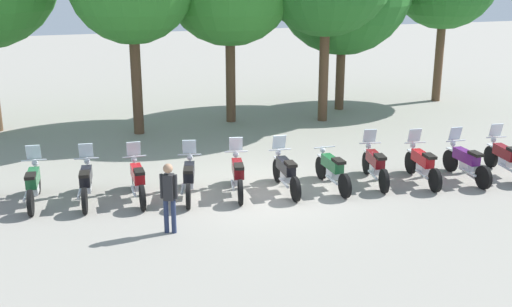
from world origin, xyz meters
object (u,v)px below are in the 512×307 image
at_px(motorcycle_3, 138,180).
at_px(motorcycle_7, 332,170).
at_px(motorcycle_1, 33,184).
at_px(motorcycle_8, 375,164).
at_px(motorcycle_4, 189,178).
at_px(motorcycle_5, 238,174).
at_px(motorcycle_2, 86,182).
at_px(motorcycle_10, 466,162).
at_px(motorcycle_11, 505,158).
at_px(motorcycle_9, 422,164).
at_px(motorcycle_6, 286,172).
at_px(person_0, 169,193).

height_order(motorcycle_3, motorcycle_7, motorcycle_3).
relative_size(motorcycle_1, motorcycle_7, 1.00).
relative_size(motorcycle_3, motorcycle_8, 1.01).
bearing_deg(motorcycle_1, motorcycle_7, -93.90).
xyz_separation_m(motorcycle_4, motorcycle_8, (5.09, -0.37, 0.00)).
relative_size(motorcycle_1, motorcycle_5, 1.01).
bearing_deg(motorcycle_2, motorcycle_4, -93.33).
distance_m(motorcycle_2, motorcycle_10, 10.26).
bearing_deg(motorcycle_1, motorcycle_11, -92.78).
bearing_deg(motorcycle_9, motorcycle_3, 89.07).
xyz_separation_m(motorcycle_5, motorcycle_6, (1.27, -0.17, 0.00)).
height_order(motorcycle_1, motorcycle_4, same).
bearing_deg(motorcycle_3, person_0, -170.00).
bearing_deg(motorcycle_1, person_0, -128.88).
height_order(motorcycle_7, motorcycle_10, motorcycle_10).
height_order(motorcycle_4, person_0, person_0).
distance_m(motorcycle_3, motorcycle_5, 2.57).
xyz_separation_m(motorcycle_2, motorcycle_5, (3.82, -0.51, 0.00)).
distance_m(motorcycle_7, motorcycle_8, 1.28).
relative_size(motorcycle_8, motorcycle_10, 0.99).
bearing_deg(motorcycle_4, person_0, 171.21).
height_order(motorcycle_8, motorcycle_10, same).
height_order(motorcycle_1, motorcycle_3, same).
distance_m(motorcycle_4, person_0, 2.32).
bearing_deg(motorcycle_9, motorcycle_2, 88.85).
bearing_deg(motorcycle_7, motorcycle_9, -96.97).
distance_m(motorcycle_1, motorcycle_11, 12.82).
relative_size(motorcycle_5, motorcycle_10, 0.99).
height_order(motorcycle_9, person_0, person_0).
bearing_deg(motorcycle_10, motorcycle_6, 83.03).
bearing_deg(motorcycle_2, person_0, -140.03).
relative_size(motorcycle_6, motorcycle_10, 1.00).
xyz_separation_m(motorcycle_5, person_0, (-2.12, -2.02, 0.43)).
height_order(motorcycle_1, motorcycle_7, motorcycle_1).
relative_size(motorcycle_2, motorcycle_10, 1.00).
xyz_separation_m(motorcycle_6, motorcycle_11, (6.37, -0.60, 0.00)).
xyz_separation_m(motorcycle_3, motorcycle_11, (10.19, -1.10, 0.00)).
bearing_deg(motorcycle_1, motorcycle_3, -95.36).
bearing_deg(motorcycle_4, motorcycle_8, -81.14).
bearing_deg(motorcycle_8, motorcycle_2, 93.59).
xyz_separation_m(motorcycle_2, motorcycle_4, (2.55, -0.42, 0.00)).
xyz_separation_m(motorcycle_7, person_0, (-4.65, -1.71, 0.44)).
bearing_deg(motorcycle_9, person_0, 107.14).
xyz_separation_m(motorcycle_1, motorcycle_11, (12.73, -1.52, 0.00)).
relative_size(motorcycle_1, motorcycle_8, 1.01).
bearing_deg(motorcycle_6, motorcycle_11, -93.84).
relative_size(motorcycle_1, motorcycle_11, 1.00).
height_order(motorcycle_3, motorcycle_8, same).
distance_m(motorcycle_9, motorcycle_11, 2.55).
bearing_deg(motorcycle_2, motorcycle_11, -90.33).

